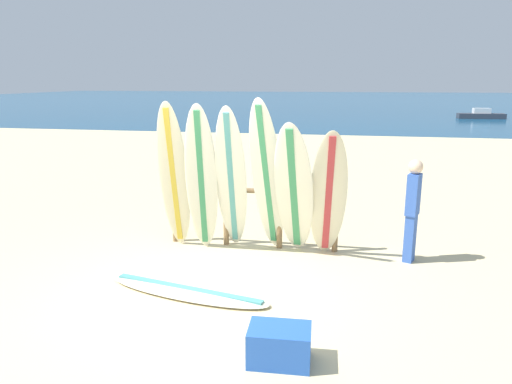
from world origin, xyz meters
The scene contains 13 objects.
ground_plane centered at (0.00, 0.00, 0.00)m, with size 120.00×120.00×0.00m, color beige.
ocean_water centered at (0.00, 58.00, 0.00)m, with size 120.00×80.00×0.01m, color navy.
surfboard_rack centered at (0.34, 1.86, 0.67)m, with size 2.76×0.09×1.09m.
surfboard_leaning_far_left centered at (-0.84, 1.51, 1.19)m, with size 0.51×0.63×2.37m.
surfboard_leaning_left centered at (-0.38, 1.45, 1.18)m, with size 0.58×0.69×2.35m.
surfboard_leaning_center_left centered at (0.07, 1.53, 1.17)m, with size 0.54×0.93×2.33m.
surfboard_leaning_center centered at (0.62, 1.60, 1.22)m, with size 0.65×0.91×2.44m.
surfboard_leaning_center_right centered at (1.04, 1.48, 1.06)m, with size 0.66×0.95×2.12m.
surfboard_leaning_right centered at (1.55, 1.60, 0.99)m, with size 0.63×0.62×1.98m.
surfboard_lying_on_sand centered at (-0.15, 0.00, 0.04)m, with size 2.33×1.01×0.08m.
beachgoer_standing centered at (2.78, 1.66, 0.85)m, with size 0.24×0.29×1.55m.
small_boat_offshore centered at (10.99, 29.88, 0.26)m, with size 3.13×0.92×0.71m.
cooler_box centered at (1.22, -1.28, 0.18)m, with size 0.60×0.40×0.36m, color blue.
Camera 1 is at (1.75, -5.29, 2.67)m, focal length 32.93 mm.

